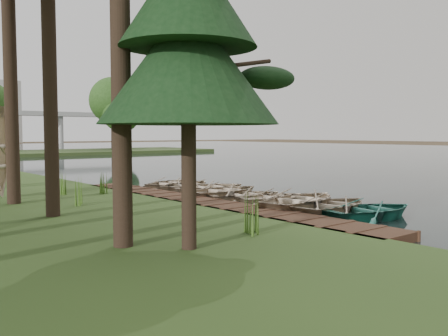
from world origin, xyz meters
TOP-DOWN VIEW (x-y plane):
  - ground at (0.00, 0.00)m, footprint 300.00×300.00m
  - water at (30.00, 20.00)m, footprint 130.00×200.00m
  - boardwalk at (-1.60, 0.00)m, footprint 1.60×16.00m
  - peninsula at (8.00, 50.00)m, footprint 50.00×14.00m
  - building_a at (30.00, 140.00)m, footprint 10.00×8.00m
  - rowboat_0 at (1.13, -5.28)m, footprint 3.81×3.04m
  - rowboat_1 at (0.99, -3.90)m, footprint 3.83×2.93m
  - rowboat_2 at (0.87, -2.59)m, footprint 4.52×3.64m
  - rowboat_3 at (1.09, -1.17)m, footprint 3.77×3.11m
  - rowboat_4 at (0.76, 0.34)m, footprint 3.62×3.00m
  - rowboat_5 at (0.82, 1.64)m, footprint 3.74×2.77m
  - rowboat_6 at (1.15, 3.23)m, footprint 3.92×3.15m
  - rowboat_7 at (1.10, 4.79)m, footprint 4.02×3.53m
  - rowboat_8 at (1.06, 6.05)m, footprint 3.81×3.30m
  - stored_rowboat at (-7.06, 5.63)m, footprint 4.30×3.99m
  - pine_tree at (-6.38, -5.82)m, footprint 3.80×3.80m
  - reeds_0 at (-4.25, -5.52)m, footprint 0.60×0.60m
  - reeds_1 at (-5.48, 1.87)m, footprint 0.60×0.60m
  - reeds_2 at (-3.49, 4.40)m, footprint 0.60×0.60m
  - reeds_3 at (-4.93, 5.12)m, footprint 0.60×0.60m

SIDE VIEW (x-z plane):
  - ground at x=0.00m, z-range 0.00..0.00m
  - water at x=30.00m, z-range 0.00..0.05m
  - boardwalk at x=-1.60m, z-range 0.00..0.30m
  - peninsula at x=8.00m, z-range 0.00..0.45m
  - rowboat_4 at x=0.76m, z-range 0.05..0.70m
  - rowboat_8 at x=1.06m, z-range 0.05..0.71m
  - rowboat_3 at x=1.09m, z-range 0.05..0.73m
  - rowboat_7 at x=1.10m, z-range 0.05..0.74m
  - rowboat_0 at x=1.13m, z-range 0.05..0.75m
  - rowboat_6 at x=1.15m, z-range 0.05..0.77m
  - rowboat_1 at x=0.99m, z-range 0.05..0.79m
  - rowboat_5 at x=0.82m, z-range 0.05..0.80m
  - rowboat_2 at x=0.87m, z-range 0.05..0.88m
  - stored_rowboat at x=-7.06m, z-range 0.30..1.03m
  - reeds_3 at x=-4.93m, z-range 0.30..1.17m
  - reeds_2 at x=-3.49m, z-range 0.30..1.20m
  - reeds_1 at x=-5.48m, z-range 0.30..1.24m
  - reeds_0 at x=-4.25m, z-range 0.30..1.35m
  - pine_tree at x=-6.38m, z-range 1.12..8.88m
  - building_a at x=30.00m, z-range 0.00..18.00m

